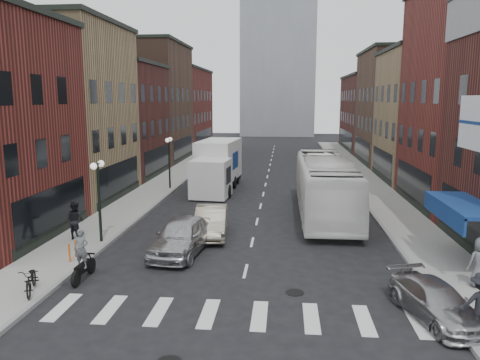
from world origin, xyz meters
name	(u,v)px	position (x,y,z in m)	size (l,w,h in m)	color
ground	(243,280)	(0.00, 0.00, 0.00)	(160.00, 160.00, 0.00)	black
sidewalk_left	(169,180)	(-8.50, 22.00, 0.07)	(3.00, 74.00, 0.15)	gray
sidewalk_right	(367,183)	(8.50, 22.00, 0.07)	(3.00, 74.00, 0.15)	gray
curb_left	(186,181)	(-7.00, 22.00, 0.00)	(0.20, 74.00, 0.16)	gray
curb_right	(349,184)	(7.00, 22.00, 0.00)	(0.20, 74.00, 0.16)	gray
crosswalk_stripes	(235,315)	(0.00, -3.00, 0.00)	(12.00, 2.20, 0.01)	silver
bldg_left_mid_a	(47,112)	(-14.99, 14.00, 6.15)	(10.30, 10.20, 12.30)	#90764F
bldg_left_mid_b	(103,120)	(-14.99, 24.00, 5.15)	(10.30, 10.20, 10.30)	#441918
bldg_left_far_a	(139,103)	(-14.99, 35.00, 6.65)	(10.30, 12.20, 13.30)	#482F24
bldg_left_far_b	(169,109)	(-14.99, 49.00, 5.65)	(10.30, 16.20, 11.30)	maroon
bldg_right_mid_b	(444,116)	(14.99, 24.00, 5.65)	(10.30, 10.20, 11.30)	#90764F
bldg_right_far_a	(411,107)	(14.99, 35.00, 6.15)	(10.30, 12.20, 12.30)	#482F24
bldg_right_far_b	(383,113)	(14.99, 49.00, 5.15)	(10.30, 16.20, 10.30)	#441918
awning_blue	(460,206)	(8.93, 2.50, 2.63)	(1.80, 5.00, 0.78)	navy
billboard_sign	(478,125)	(8.59, 0.50, 6.13)	(1.52, 3.00, 3.70)	black
distant_tower	(279,5)	(0.00, 78.00, 25.00)	(14.00, 14.00, 50.00)	#9399A0
streetlamp_near	(98,186)	(-7.40, 4.00, 2.91)	(0.32, 1.22, 4.11)	black
streetlamp_far	(169,153)	(-7.40, 18.00, 2.91)	(0.32, 1.22, 4.11)	black
bike_rack	(73,251)	(-7.60, 1.30, 0.55)	(0.08, 0.68, 0.80)	#D8590C
box_truck	(217,166)	(-3.69, 18.12, 1.89)	(3.18, 9.00, 3.83)	silver
motorcycle_rider	(82,256)	(-6.30, -0.59, 0.98)	(0.58, 2.06, 2.10)	black
transit_bus	(325,186)	(4.04, 11.06, 1.81)	(3.03, 12.97, 3.61)	white
sedan_left_near	(182,236)	(-3.12, 3.00, 0.84)	(1.99, 4.96, 1.69)	#B5B5BA
sedan_left_far	(211,221)	(-2.23, 6.00, 0.76)	(1.60, 4.59, 1.51)	#BEB39A
curb_car	(436,302)	(6.50, -2.66, 0.59)	(1.66, 4.08, 1.18)	#A4A4A8
parked_bicycle	(31,279)	(-7.50, -2.23, 0.64)	(0.65, 1.87, 0.98)	black
ped_left_solo	(75,220)	(-8.80, 4.26, 1.11)	(0.94, 0.54, 1.93)	black
ped_right_c	(480,262)	(8.84, -0.13, 1.10)	(0.92, 0.60, 1.89)	slate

